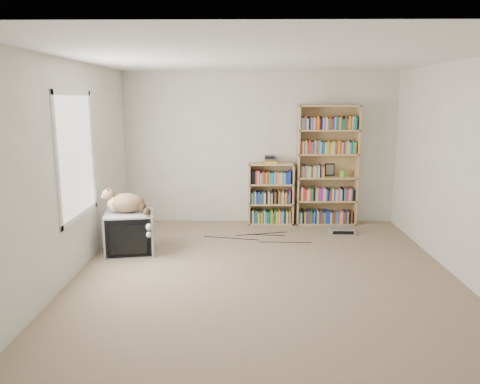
{
  "coord_description": "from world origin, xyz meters",
  "views": [
    {
      "loc": [
        -0.23,
        -5.28,
        2.06
      ],
      "look_at": [
        -0.31,
        1.0,
        0.8
      ],
      "focal_mm": 35.0,
      "sensor_mm": 36.0,
      "label": 1
    }
  ],
  "objects_px": {
    "cat": "(130,206)",
    "bookcase_tall": "(327,169)",
    "bookcase_short": "(271,195)",
    "dvd_player": "(341,230)",
    "crt_tv": "(130,233)"
  },
  "relations": [
    {
      "from": "bookcase_tall",
      "to": "dvd_player",
      "type": "bearing_deg",
      "value": -74.81
    },
    {
      "from": "cat",
      "to": "bookcase_tall",
      "type": "height_order",
      "value": "bookcase_tall"
    },
    {
      "from": "cat",
      "to": "dvd_player",
      "type": "bearing_deg",
      "value": 14.7
    },
    {
      "from": "crt_tv",
      "to": "dvd_player",
      "type": "height_order",
      "value": "crt_tv"
    },
    {
      "from": "crt_tv",
      "to": "bookcase_tall",
      "type": "relative_size",
      "value": 0.37
    },
    {
      "from": "cat",
      "to": "bookcase_tall",
      "type": "bearing_deg",
      "value": 25.4
    },
    {
      "from": "crt_tv",
      "to": "cat",
      "type": "distance_m",
      "value": 0.38
    },
    {
      "from": "crt_tv",
      "to": "bookcase_short",
      "type": "distance_m",
      "value": 2.53
    },
    {
      "from": "dvd_player",
      "to": "bookcase_short",
      "type": "bearing_deg",
      "value": 151.87
    },
    {
      "from": "bookcase_tall",
      "to": "dvd_player",
      "type": "distance_m",
      "value": 1.07
    },
    {
      "from": "crt_tv",
      "to": "bookcase_short",
      "type": "relative_size",
      "value": 0.71
    },
    {
      "from": "bookcase_short",
      "to": "dvd_player",
      "type": "xyz_separation_m",
      "value": [
        1.07,
        -0.59,
        -0.43
      ]
    },
    {
      "from": "bookcase_short",
      "to": "dvd_player",
      "type": "height_order",
      "value": "bookcase_short"
    },
    {
      "from": "crt_tv",
      "to": "bookcase_tall",
      "type": "distance_m",
      "value": 3.36
    },
    {
      "from": "bookcase_tall",
      "to": "bookcase_short",
      "type": "distance_m",
      "value": 1.02
    }
  ]
}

